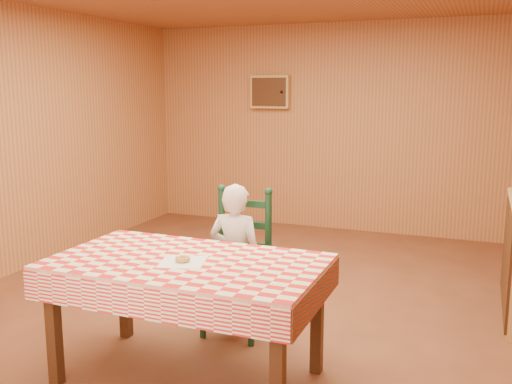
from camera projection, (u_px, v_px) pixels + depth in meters
ground at (247, 309)px, 4.69m from camera, size 6.00×6.00×0.00m
cabin_walls at (270, 84)px, 4.85m from camera, size 5.10×6.05×2.65m
dining_table at (187, 273)px, 3.46m from camera, size 1.66×0.96×0.77m
ladder_chair at (239, 265)px, 4.21m from camera, size 0.44×0.40×1.08m
seated_child at (236, 260)px, 4.15m from camera, size 0.41×0.27×1.12m
napkin at (183, 262)px, 3.40m from camera, size 0.32×0.32×0.00m
donut at (183, 259)px, 3.40m from camera, size 0.12×0.12×0.03m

